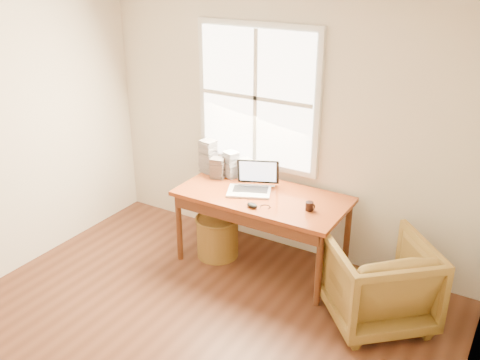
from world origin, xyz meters
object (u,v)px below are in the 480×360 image
at_px(coffee_mug, 309,206).
at_px(cd_stack_a, 231,164).
at_px(armchair, 378,281).
at_px(laptop, 249,176).
at_px(desk, 262,197).
at_px(wicker_stool, 218,237).

distance_m(coffee_mug, cd_stack_a, 1.04).
bearing_deg(armchair, laptop, -51.74).
bearing_deg(cd_stack_a, armchair, -15.63).
bearing_deg(coffee_mug, laptop, 161.56).
relative_size(laptop, coffee_mug, 5.81).
bearing_deg(cd_stack_a, coffee_mug, -16.17).
height_order(desk, armchair, desk).
relative_size(armchair, cd_stack_a, 3.03).
height_order(armchair, laptop, laptop).
xyz_separation_m(desk, wicker_stool, (-0.46, -0.09, -0.52)).
bearing_deg(coffee_mug, cd_stack_a, 149.83).
xyz_separation_m(laptop, coffee_mug, (0.64, -0.05, -0.13)).
relative_size(wicker_stool, cd_stack_a, 1.55).
distance_m(desk, cd_stack_a, 0.55).
bearing_deg(armchair, desk, -53.89).
height_order(coffee_mug, cd_stack_a, cd_stack_a).
xyz_separation_m(coffee_mug, cd_stack_a, (-0.99, 0.29, 0.09)).
bearing_deg(desk, wicker_stool, -169.13).
bearing_deg(laptop, cd_stack_a, 122.17).
xyz_separation_m(armchair, cd_stack_a, (-1.71, 0.48, 0.51)).
bearing_deg(wicker_stool, desk, 10.87).
bearing_deg(coffee_mug, armchair, -28.89).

